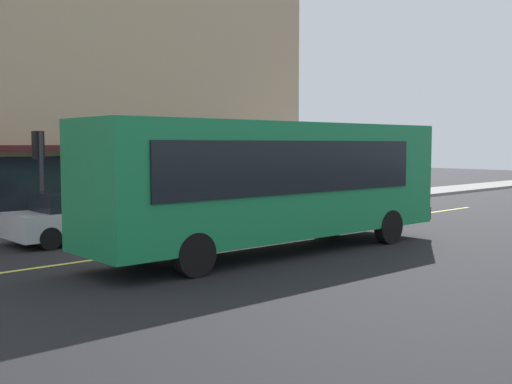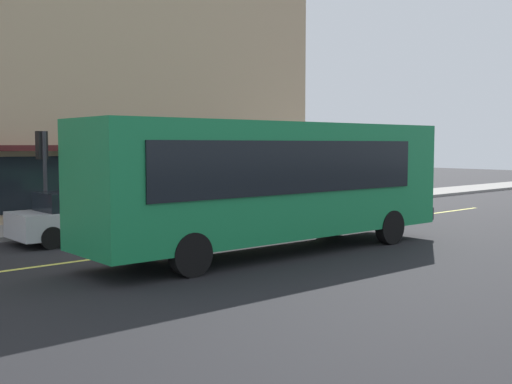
% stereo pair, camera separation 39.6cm
% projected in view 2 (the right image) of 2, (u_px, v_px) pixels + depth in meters
% --- Properties ---
extents(ground, '(120.00, 120.00, 0.00)m').
position_uv_depth(ground, '(135.00, 254.00, 16.66)').
color(ground, black).
extents(sidewalk, '(80.00, 2.92, 0.15)m').
position_uv_depth(sidewalk, '(46.00, 229.00, 20.96)').
color(sidewalk, gray).
rests_on(sidewalk, ground).
extents(lane_centre_stripe, '(36.00, 0.16, 0.01)m').
position_uv_depth(lane_centre_stripe, '(135.00, 253.00, 16.66)').
color(lane_centre_stripe, '#D8D14C').
rests_on(lane_centre_stripe, ground).
extents(storefront_building, '(23.45, 9.29, 15.19)m').
position_uv_depth(storefront_building, '(41.00, 34.00, 26.33)').
color(storefront_building, tan).
rests_on(storefront_building, ground).
extents(bus, '(11.20, 2.87, 3.50)m').
position_uv_depth(bus, '(276.00, 179.00, 16.74)').
color(bus, '#197F47').
rests_on(bus, ground).
extents(traffic_light, '(0.30, 0.52, 3.20)m').
position_uv_depth(traffic_light, '(43.00, 157.00, 19.86)').
color(traffic_light, '#2D2D33').
rests_on(traffic_light, sidewalk).
extents(car_silver, '(4.35, 1.95, 1.52)m').
position_uv_depth(car_silver, '(85.00, 217.00, 18.82)').
color(car_silver, '#B7BABF').
rests_on(car_silver, ground).
extents(car_white, '(4.38, 2.03, 1.52)m').
position_uv_depth(car_white, '(350.00, 193.00, 27.64)').
color(car_white, white).
rests_on(car_white, ground).
extents(pedestrian_near_storefront, '(0.34, 0.34, 1.73)m').
position_uv_depth(pedestrian_near_storefront, '(266.00, 184.00, 27.49)').
color(pedestrian_near_storefront, black).
rests_on(pedestrian_near_storefront, sidewalk).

